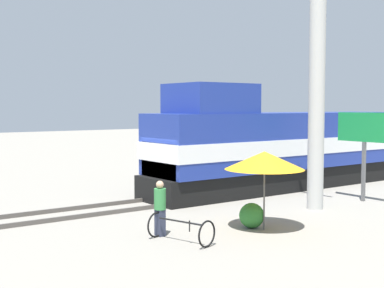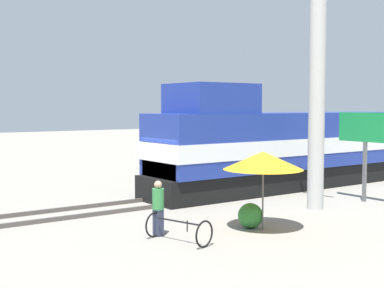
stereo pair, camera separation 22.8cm
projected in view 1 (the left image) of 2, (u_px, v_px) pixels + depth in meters
name	position (u px, v px, depth m)	size (l,w,h in m)	color
ground_plane	(182.00, 201.00, 21.01)	(120.00, 120.00, 0.00)	gray
rail_near	(171.00, 196.00, 21.58)	(0.08, 32.24, 0.15)	#4C4742
rail_far	(193.00, 202.00, 20.43)	(0.08, 32.24, 0.15)	#4C4742
locomotive	(276.00, 147.00, 23.97)	(2.87, 14.08, 4.62)	black
utility_pole	(317.00, 72.00, 19.07)	(1.80, 0.58, 9.79)	#B2B2AD
vendor_umbrella	(264.00, 160.00, 15.95)	(2.39, 2.39, 2.37)	#4C4C4C
billboard_sign	(364.00, 133.00, 20.77)	(2.48, 0.12, 3.48)	#595959
shrub_cluster	(252.00, 216.00, 16.30)	(0.77, 0.77, 0.77)	#2D722D
person_bystander	(160.00, 206.00, 15.27)	(0.34, 0.34, 1.60)	#2D3347
bicycle	(181.00, 229.00, 14.57)	(1.96, 1.19, 0.73)	black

